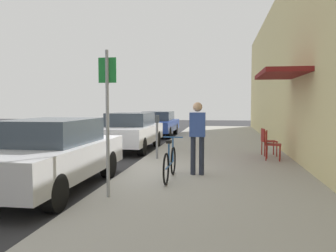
% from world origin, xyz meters
% --- Properties ---
extents(ground_plane, '(60.00, 60.00, 0.00)m').
position_xyz_m(ground_plane, '(0.00, 0.00, 0.00)').
color(ground_plane, '#2D2D30').
extents(sidewalk_slab, '(4.50, 32.00, 0.12)m').
position_xyz_m(sidewalk_slab, '(2.25, 2.00, 0.06)').
color(sidewalk_slab, '#9E9B93').
rests_on(sidewalk_slab, ground_plane).
extents(building_facade, '(1.40, 32.00, 6.06)m').
position_xyz_m(building_facade, '(4.65, 2.00, 3.03)').
color(building_facade, beige).
rests_on(building_facade, ground_plane).
extents(parked_car_0, '(1.80, 4.40, 1.46)m').
position_xyz_m(parked_car_0, '(-1.10, -1.68, 0.75)').
color(parked_car_0, '#B7B7BC').
rests_on(parked_car_0, ground_plane).
extents(parked_car_1, '(1.80, 4.40, 1.44)m').
position_xyz_m(parked_car_1, '(-1.10, 4.59, 0.74)').
color(parked_car_1, silver).
rests_on(parked_car_1, ground_plane).
extents(parked_car_2, '(1.80, 4.40, 1.37)m').
position_xyz_m(parked_car_2, '(-1.10, 10.53, 0.71)').
color(parked_car_2, navy).
rests_on(parked_car_2, ground_plane).
extents(parking_meter, '(0.12, 0.10, 1.32)m').
position_xyz_m(parking_meter, '(0.45, 1.97, 0.89)').
color(parking_meter, slate).
rests_on(parking_meter, sidewalk_slab).
extents(street_sign, '(0.32, 0.06, 2.60)m').
position_xyz_m(street_sign, '(0.40, -2.46, 1.64)').
color(street_sign, gray).
rests_on(street_sign, sidewalk_slab).
extents(bicycle_0, '(0.46, 1.71, 0.90)m').
position_xyz_m(bicycle_0, '(1.27, -0.87, 0.48)').
color(bicycle_0, black).
rests_on(bicycle_0, sidewalk_slab).
extents(cafe_chair_0, '(0.52, 0.52, 0.87)m').
position_xyz_m(cafe_chair_0, '(3.82, 2.23, 0.62)').
color(cafe_chair_0, maroon).
rests_on(cafe_chair_0, sidewalk_slab).
extents(cafe_chair_1, '(0.49, 0.49, 0.87)m').
position_xyz_m(cafe_chair_1, '(3.82, 3.10, 0.62)').
color(cafe_chair_1, maroon).
rests_on(cafe_chair_1, sidewalk_slab).
extents(pedestrian_standing, '(0.36, 0.22, 1.70)m').
position_xyz_m(pedestrian_standing, '(1.83, -0.27, 1.12)').
color(pedestrian_standing, '#232838').
rests_on(pedestrian_standing, sidewalk_slab).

